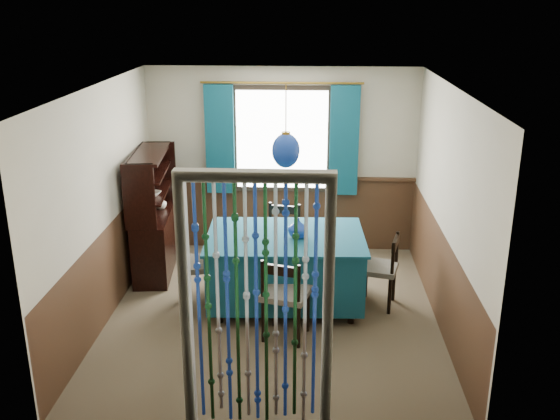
# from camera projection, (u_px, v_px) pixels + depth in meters

# --- Properties ---
(floor) EXTENTS (4.00, 4.00, 0.00)m
(floor) POSITION_uv_depth(u_px,v_px,m) (273.00, 315.00, 6.90)
(floor) COLOR brown
(floor) RESTS_ON ground
(ceiling) EXTENTS (4.00, 4.00, 0.00)m
(ceiling) POSITION_uv_depth(u_px,v_px,m) (272.00, 87.00, 6.10)
(ceiling) COLOR silver
(ceiling) RESTS_ON ground
(wall_back) EXTENTS (3.60, 0.00, 3.60)m
(wall_back) POSITION_uv_depth(u_px,v_px,m) (282.00, 161.00, 8.39)
(wall_back) COLOR #B9AF97
(wall_back) RESTS_ON ground
(wall_front) EXTENTS (3.60, 0.00, 3.60)m
(wall_front) POSITION_uv_depth(u_px,v_px,m) (255.00, 294.00, 4.61)
(wall_front) COLOR #B9AF97
(wall_front) RESTS_ON ground
(wall_left) EXTENTS (0.00, 4.00, 4.00)m
(wall_left) POSITION_uv_depth(u_px,v_px,m) (103.00, 205.00, 6.59)
(wall_left) COLOR #B9AF97
(wall_left) RESTS_ON ground
(wall_right) EXTENTS (0.00, 4.00, 4.00)m
(wall_right) POSITION_uv_depth(u_px,v_px,m) (447.00, 211.00, 6.41)
(wall_right) COLOR #B9AF97
(wall_right) RESTS_ON ground
(wainscot_back) EXTENTS (3.60, 0.00, 3.60)m
(wainscot_back) POSITION_uv_depth(u_px,v_px,m) (282.00, 214.00, 8.62)
(wainscot_back) COLOR #422919
(wainscot_back) RESTS_ON ground
(wainscot_front) EXTENTS (3.60, 0.00, 3.60)m
(wainscot_front) POSITION_uv_depth(u_px,v_px,m) (257.00, 380.00, 4.86)
(wainscot_front) COLOR #422919
(wainscot_front) RESTS_ON ground
(wainscot_left) EXTENTS (0.00, 4.00, 4.00)m
(wainscot_left) POSITION_uv_depth(u_px,v_px,m) (111.00, 270.00, 6.83)
(wainscot_left) COLOR #422919
(wainscot_left) RESTS_ON ground
(wainscot_right) EXTENTS (0.00, 4.00, 4.00)m
(wainscot_right) POSITION_uv_depth(u_px,v_px,m) (440.00, 277.00, 6.65)
(wainscot_right) COLOR #422919
(wainscot_right) RESTS_ON ground
(window) EXTENTS (1.32, 0.12, 1.42)m
(window) POSITION_uv_depth(u_px,v_px,m) (282.00, 140.00, 8.25)
(window) COLOR black
(window) RESTS_ON wall_back
(doorway) EXTENTS (1.16, 0.12, 2.18)m
(doorway) POSITION_uv_depth(u_px,v_px,m) (257.00, 314.00, 4.73)
(doorway) COLOR silver
(doorway) RESTS_ON ground
(dining_table) EXTENTS (1.79, 1.27, 0.84)m
(dining_table) POSITION_uv_depth(u_px,v_px,m) (285.00, 265.00, 7.00)
(dining_table) COLOR #104356
(dining_table) RESTS_ON floor
(chair_near) EXTENTS (0.54, 0.53, 0.90)m
(chair_near) POSITION_uv_depth(u_px,v_px,m) (285.00, 295.00, 6.29)
(chair_near) COLOR black
(chair_near) RESTS_ON floor
(chair_far) EXTENTS (0.51, 0.49, 0.90)m
(chair_far) POSITION_uv_depth(u_px,v_px,m) (282.00, 239.00, 7.75)
(chair_far) COLOR black
(chair_far) RESTS_ON floor
(chair_left) EXTENTS (0.53, 0.55, 0.93)m
(chair_left) POSITION_uv_depth(u_px,v_px,m) (198.00, 264.00, 6.99)
(chair_left) COLOR black
(chair_left) RESTS_ON floor
(chair_right) EXTENTS (0.49, 0.51, 0.85)m
(chair_right) POSITION_uv_depth(u_px,v_px,m) (381.00, 269.00, 6.98)
(chair_right) COLOR black
(chair_right) RESTS_ON floor
(sideboard) EXTENTS (0.53, 1.23, 1.56)m
(sideboard) POSITION_uv_depth(u_px,v_px,m) (154.00, 230.00, 7.84)
(sideboard) COLOR black
(sideboard) RESTS_ON floor
(pendant_lamp) EXTENTS (0.30, 0.30, 0.88)m
(pendant_lamp) POSITION_uv_depth(u_px,v_px,m) (286.00, 150.00, 6.58)
(pendant_lamp) COLOR olive
(pendant_lamp) RESTS_ON ceiling
(vase_table) EXTENTS (0.23, 0.23, 0.21)m
(vase_table) POSITION_uv_depth(u_px,v_px,m) (298.00, 228.00, 6.80)
(vase_table) COLOR navy
(vase_table) RESTS_ON dining_table
(bowl_shelf) EXTENTS (0.28, 0.28, 0.05)m
(bowl_shelf) POSITION_uv_depth(u_px,v_px,m) (152.00, 194.00, 7.49)
(bowl_shelf) COLOR beige
(bowl_shelf) RESTS_ON sideboard
(vase_sideboard) EXTENTS (0.19, 0.19, 0.18)m
(vase_sideboard) POSITION_uv_depth(u_px,v_px,m) (161.00, 202.00, 7.92)
(vase_sideboard) COLOR beige
(vase_sideboard) RESTS_ON sideboard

